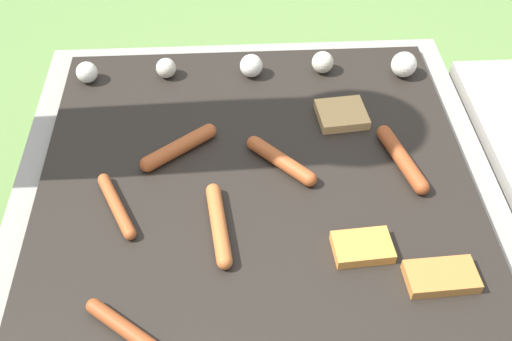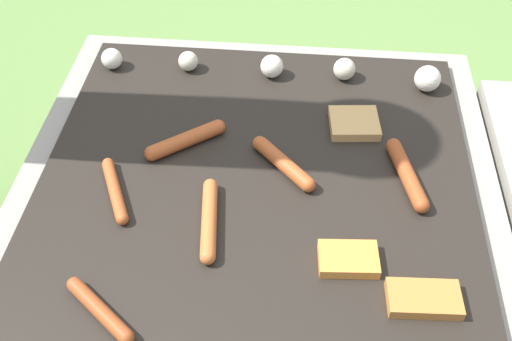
% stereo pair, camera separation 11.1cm
% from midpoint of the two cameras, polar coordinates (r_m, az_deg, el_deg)
% --- Properties ---
extents(ground_plane, '(14.00, 14.00, 0.00)m').
position_cam_midpoint_polar(ground_plane, '(1.45, 2.23, -11.98)').
color(ground_plane, '#608442').
extents(grill, '(0.92, 0.92, 0.41)m').
position_cam_midpoint_polar(grill, '(1.29, 2.49, -7.18)').
color(grill, gray).
rests_on(grill, ground_plane).
extents(sausage_back_center, '(0.15, 0.12, 0.03)m').
position_cam_midpoint_polar(sausage_back_center, '(1.18, -4.05, 2.80)').
color(sausage_back_center, '#A34C23').
rests_on(sausage_back_center, grill).
extents(sausage_front_left, '(0.05, 0.18, 0.03)m').
position_cam_midpoint_polar(sausage_front_left, '(1.04, -1.45, -4.87)').
color(sausage_front_left, '#B7602D').
rests_on(sausage_front_left, grill).
extents(sausage_front_right, '(0.13, 0.11, 0.02)m').
position_cam_midpoint_polar(sausage_front_right, '(0.96, -11.43, -13.09)').
color(sausage_front_right, '#93421E').
rests_on(sausage_front_right, grill).
extents(sausage_front_center, '(0.08, 0.15, 0.02)m').
position_cam_midpoint_polar(sausage_front_center, '(1.10, -10.54, -2.05)').
color(sausage_front_center, '#A34C23').
rests_on(sausage_front_center, grill).
extents(sausage_back_right, '(0.12, 0.13, 0.03)m').
position_cam_midpoint_polar(sausage_back_right, '(1.13, 5.43, 0.54)').
color(sausage_back_right, '#A34C23').
rests_on(sausage_back_right, grill).
extents(sausage_back_left, '(0.07, 0.18, 0.03)m').
position_cam_midpoint_polar(sausage_back_left, '(1.16, 16.86, -0.48)').
color(sausage_back_left, '#93421E').
rests_on(sausage_back_left, grill).
extents(bread_slice_left, '(0.10, 0.07, 0.02)m').
position_cam_midpoint_polar(bread_slice_left, '(1.02, 11.93, -8.44)').
color(bread_slice_left, '#D18438').
rests_on(bread_slice_left, grill).
extents(bread_slice_center, '(0.12, 0.07, 0.02)m').
position_cam_midpoint_polar(bread_slice_center, '(1.00, 18.84, -11.68)').
color(bread_slice_center, '#B27033').
rests_on(bread_slice_center, grill).
extents(bread_slice_right, '(0.11, 0.10, 0.02)m').
position_cam_midpoint_polar(bread_slice_right, '(1.24, 11.87, 4.31)').
color(bread_slice_right, tan).
rests_on(bread_slice_right, grill).
extents(mushroom_row, '(0.75, 0.08, 0.06)m').
position_cam_midpoint_polar(mushroom_row, '(1.34, 5.70, 9.57)').
color(mushroom_row, silver).
rests_on(mushroom_row, grill).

